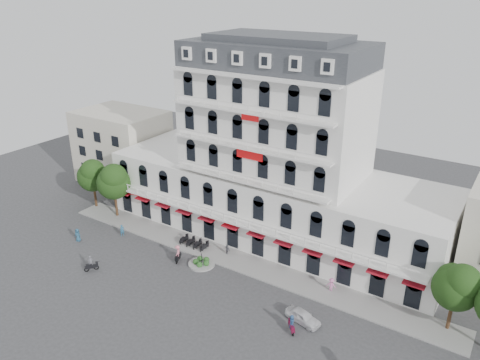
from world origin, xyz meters
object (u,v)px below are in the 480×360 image
object	(u,v)px
rider_west	(91,264)
rider_east	(292,324)
parked_car	(303,317)
rider_center	(178,253)

from	to	relation	value
rider_west	rider_east	bearing A→B (deg)	-48.06
parked_car	rider_center	distance (m)	17.70
rider_east	rider_center	xyz separation A→B (m)	(-17.29, 3.69, 0.23)
parked_car	rider_west	size ratio (longest dim) A/B	1.90
parked_car	rider_center	size ratio (longest dim) A/B	1.72
parked_car	rider_east	world-z (taller)	rider_east
parked_car	rider_east	bearing A→B (deg)	-177.93
parked_car	rider_center	bearing A→B (deg)	95.59
rider_east	rider_west	bearing A→B (deg)	56.90
rider_east	rider_center	size ratio (longest dim) A/B	0.89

